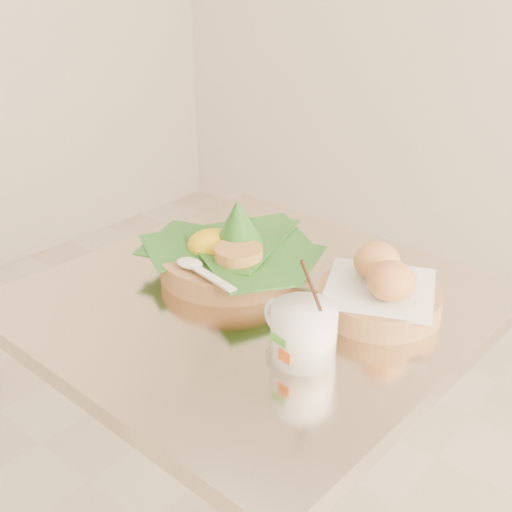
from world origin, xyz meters
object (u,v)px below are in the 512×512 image
Objects in this scene: rice_basket at (230,252)px; bread_basket at (380,291)px; cafe_table at (255,400)px; coffee_mug at (302,331)px.

rice_basket reaches higher than bread_basket.
cafe_table is 2.38× the size of rice_basket.
bread_basket is 1.38× the size of coffee_mug.
bread_basket is at bearing 83.67° from coffee_mug.
coffee_mug reaches higher than bread_basket.
rice_basket is at bearing 152.81° from coffee_mug.
rice_basket reaches higher than cafe_table.
rice_basket is (-0.09, 0.04, 0.26)m from cafe_table.
cafe_table is at bearing 150.34° from coffee_mug.
coffee_mug is at bearing -29.66° from cafe_table.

